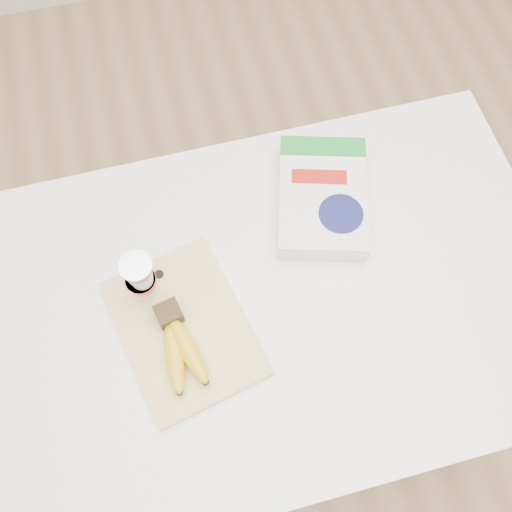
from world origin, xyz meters
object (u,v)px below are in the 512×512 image
at_px(cutting_board, 184,328).
at_px(yogurt_stack, 141,279).
at_px(bananas, 179,346).
at_px(cereal_box, 322,198).
at_px(table, 274,351).

bearing_deg(cutting_board, yogurt_stack, 110.27).
relative_size(cutting_board, bananas, 1.73).
height_order(yogurt_stack, cereal_box, yogurt_stack).
bearing_deg(cereal_box, cutting_board, -133.32).
bearing_deg(cutting_board, table, -6.19).
xyz_separation_m(table, bananas, (-0.22, -0.06, 0.48)).
height_order(table, cutting_board, cutting_board).
xyz_separation_m(bananas, cereal_box, (0.37, 0.25, -0.01)).
xyz_separation_m(yogurt_stack, cereal_box, (0.41, 0.12, -0.06)).
bearing_deg(yogurt_stack, bananas, -72.53).
relative_size(cutting_board, cereal_box, 1.02).
distance_m(cutting_board, bananas, 0.05).
distance_m(table, cutting_board, 0.50).
relative_size(bananas, yogurt_stack, 1.29).
bearing_deg(table, bananas, -163.74).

